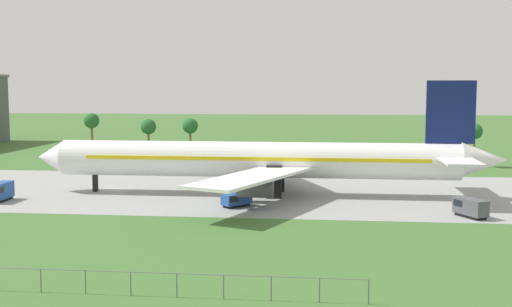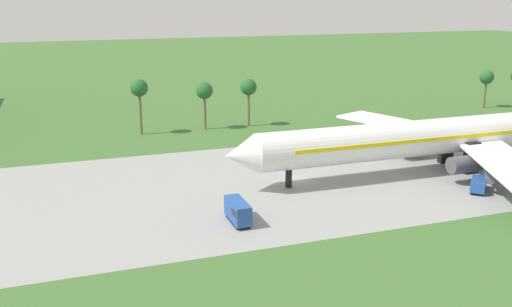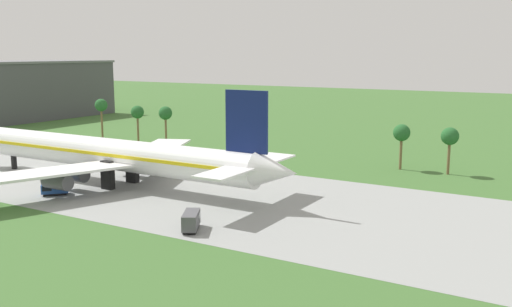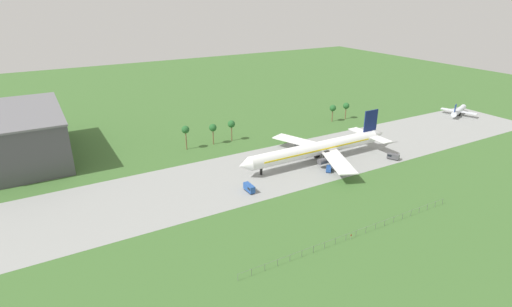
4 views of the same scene
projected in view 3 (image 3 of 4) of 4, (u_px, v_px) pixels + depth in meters
The scene contains 7 objects.
ground_plane at pixel (33, 168), 123.03m from camera, with size 600.00×600.00×0.00m, color #3D662D.
taxiway_strip at pixel (33, 168), 123.03m from camera, with size 320.00×44.00×0.02m.
jet_airliner at pixel (113, 155), 106.29m from camera, with size 77.23×53.17×18.69m.
baggage_tug at pixel (191, 220), 79.60m from camera, with size 4.20×5.41×2.58m.
fuel_truck at pixel (54, 189), 99.34m from camera, with size 4.53×4.61×1.95m.
terminal_building at pixel (23, 89), 217.93m from camera, with size 36.72×61.20×21.54m.
palm_tree_row at pixel (230, 119), 141.51m from camera, with size 100.76×3.60×11.54m.
Camera 3 is at (102.73, -79.48, 24.43)m, focal length 40.00 mm.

